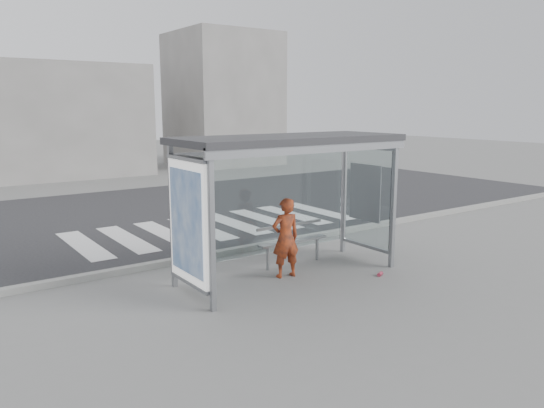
% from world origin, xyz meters
% --- Properties ---
extents(ground, '(80.00, 80.00, 0.00)m').
position_xyz_m(ground, '(0.00, 0.00, 0.00)').
color(ground, slate).
rests_on(ground, ground).
extents(road, '(30.00, 10.00, 0.01)m').
position_xyz_m(road, '(0.00, 7.00, 0.00)').
color(road, '#232325').
rests_on(road, ground).
extents(curb, '(30.00, 0.18, 0.12)m').
position_xyz_m(curb, '(0.00, 1.95, 0.06)').
color(curb, gray).
rests_on(curb, ground).
extents(crosswalk, '(7.55, 3.00, 0.00)m').
position_xyz_m(crosswalk, '(1.00, 4.50, 0.00)').
color(crosswalk, silver).
rests_on(crosswalk, ground).
extents(bus_shelter, '(4.25, 1.65, 2.62)m').
position_xyz_m(bus_shelter, '(-0.37, 0.06, 1.98)').
color(bus_shelter, gray).
rests_on(bus_shelter, ground).
extents(building_center, '(8.00, 5.00, 5.00)m').
position_xyz_m(building_center, '(0.00, 18.00, 2.50)').
color(building_center, gray).
rests_on(building_center, ground).
extents(building_right, '(5.00, 5.00, 7.00)m').
position_xyz_m(building_right, '(9.00, 18.00, 3.50)').
color(building_right, gray).
rests_on(building_right, ground).
extents(person, '(0.59, 0.44, 1.49)m').
position_xyz_m(person, '(-0.07, 0.02, 0.75)').
color(person, '#C75112').
rests_on(person, ground).
extents(bench, '(1.59, 0.24, 0.82)m').
position_xyz_m(bench, '(0.51, 0.56, 0.49)').
color(bench, slate).
rests_on(bench, ground).
extents(soda_can, '(0.15, 0.12, 0.07)m').
position_xyz_m(soda_can, '(1.41, -0.97, 0.04)').
color(soda_can, '#D23D59').
rests_on(soda_can, ground).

